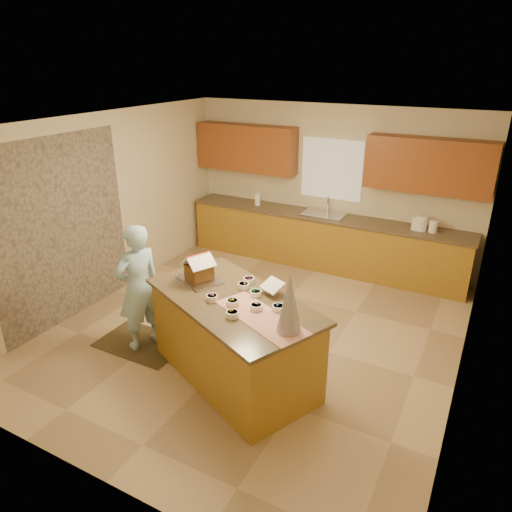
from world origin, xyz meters
name	(u,v)px	position (x,y,z in m)	size (l,w,h in m)	color
floor	(256,331)	(0.00, 0.00, 0.00)	(5.50, 5.50, 0.00)	tan
ceiling	(256,124)	(0.00, 0.00, 2.70)	(5.50, 5.50, 0.00)	silver
wall_back	(331,186)	(0.00, 2.75, 1.35)	(5.50, 5.50, 0.00)	beige
wall_front	(84,351)	(0.00, -2.75, 1.35)	(5.50, 5.50, 0.00)	beige
wall_left	(104,208)	(-2.50, 0.00, 1.35)	(5.50, 5.50, 0.00)	beige
wall_right	(476,279)	(2.50, 0.00, 1.35)	(5.50, 5.50, 0.00)	beige
stone_accent	(62,232)	(-2.48, -0.80, 1.25)	(2.50, 2.50, 0.00)	gray
window_curtain	(332,169)	(0.00, 2.72, 1.65)	(1.05, 0.03, 1.00)	white
back_counter_base	(322,242)	(0.00, 2.45, 0.44)	(4.80, 0.60, 0.88)	#A47622
back_counter_top	(324,216)	(0.00, 2.45, 0.90)	(4.85, 0.63, 0.04)	brown
upper_cabinet_left	(246,148)	(-1.55, 2.57, 1.90)	(1.85, 0.35, 0.80)	brown
upper_cabinet_right	(429,165)	(1.55, 2.57, 1.90)	(1.85, 0.35, 0.80)	brown
sink	(324,217)	(0.00, 2.45, 0.89)	(0.70, 0.45, 0.12)	silver
faucet	(328,205)	(0.00, 2.63, 1.06)	(0.03, 0.03, 0.28)	silver
island_base	(234,340)	(0.23, -0.95, 0.48)	(1.96, 0.98, 0.96)	#A47622
island_top	(233,301)	(0.23, -0.95, 0.98)	(2.04, 1.07, 0.04)	brown
table_runner	(261,317)	(0.67, -1.16, 1.00)	(1.09, 0.39, 0.01)	red
baking_tray	(200,280)	(-0.34, -0.75, 1.01)	(0.50, 0.37, 0.03)	silver
cookbook	(272,286)	(0.55, -0.64, 1.10)	(0.24, 0.02, 0.20)	white
tinsel_tree	(289,303)	(1.02, -1.26, 1.30)	(0.24, 0.24, 0.60)	silver
rug	(142,343)	(-1.15, -0.94, 0.01)	(1.09, 0.71, 0.01)	black
boy	(139,288)	(-1.10, -0.94, 0.82)	(0.59, 0.38, 1.61)	#9FCAE1
canister_a	(416,223)	(1.50, 2.45, 1.02)	(0.15, 0.15, 0.20)	white
canister_b	(422,223)	(1.58, 2.45, 1.04)	(0.16, 0.16, 0.24)	white
canister_c	(433,227)	(1.75, 2.45, 1.01)	(0.13, 0.13, 0.18)	white
paper_towel	(258,199)	(-1.26, 2.45, 1.03)	(0.10, 0.10, 0.22)	white
gingerbread_house	(199,270)	(-0.34, -0.75, 1.14)	(0.40, 0.40, 0.31)	brown
candy_bowls	(245,298)	(0.36, -0.92, 1.03)	(0.85, 0.88, 0.06)	#C9F827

